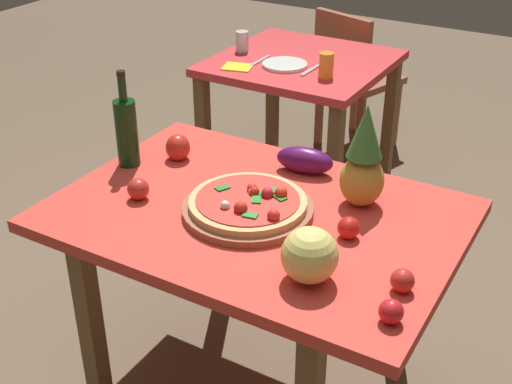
# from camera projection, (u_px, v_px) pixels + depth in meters

# --- Properties ---
(display_table) EXTENTS (1.24, 0.87, 0.75)m
(display_table) POSITION_uv_depth(u_px,v_px,m) (256.00, 235.00, 2.17)
(display_table) COLOR brown
(display_table) RESTS_ON ground_plane
(background_table) EXTENTS (0.83, 0.83, 0.75)m
(background_table) POSITION_uv_depth(u_px,v_px,m) (301.00, 82.00, 3.47)
(background_table) COLOR brown
(background_table) RESTS_ON ground_plane
(dining_chair) EXTENTS (0.51, 0.51, 0.85)m
(dining_chair) POSITION_uv_depth(u_px,v_px,m) (352.00, 73.00, 4.02)
(dining_chair) COLOR #95543B
(dining_chair) RESTS_ON ground_plane
(pizza_board) EXTENTS (0.41, 0.41, 0.02)m
(pizza_board) POSITION_uv_depth(u_px,v_px,m) (248.00, 209.00, 2.10)
(pizza_board) COLOR #95543B
(pizza_board) RESTS_ON display_table
(pizza) EXTENTS (0.36, 0.36, 0.06)m
(pizza) POSITION_uv_depth(u_px,v_px,m) (249.00, 202.00, 2.09)
(pizza) COLOR #E1AA68
(pizza) RESTS_ON pizza_board
(wine_bottle) EXTENTS (0.08, 0.08, 0.34)m
(wine_bottle) POSITION_uv_depth(u_px,v_px,m) (127.00, 131.00, 2.34)
(wine_bottle) COLOR #0F3413
(wine_bottle) RESTS_ON display_table
(pineapple_left) EXTENTS (0.14, 0.14, 0.34)m
(pineapple_left) POSITION_uv_depth(u_px,v_px,m) (363.00, 161.00, 2.08)
(pineapple_left) COLOR #B99037
(pineapple_left) RESTS_ON display_table
(melon) EXTENTS (0.15, 0.15, 0.15)m
(melon) POSITION_uv_depth(u_px,v_px,m) (310.00, 255.00, 1.77)
(melon) COLOR #E1D76B
(melon) RESTS_ON display_table
(bell_pepper) EXTENTS (0.09, 0.09, 0.10)m
(bell_pepper) POSITION_uv_depth(u_px,v_px,m) (178.00, 148.00, 2.41)
(bell_pepper) COLOR red
(bell_pepper) RESTS_ON display_table
(eggplant) EXTENTS (0.21, 0.12, 0.09)m
(eggplant) POSITION_uv_depth(u_px,v_px,m) (305.00, 160.00, 2.32)
(eggplant) COLOR #4F104E
(eggplant) RESTS_ON display_table
(tomato_at_corner) EXTENTS (0.07, 0.07, 0.07)m
(tomato_at_corner) POSITION_uv_depth(u_px,v_px,m) (348.00, 228.00, 1.97)
(tomato_at_corner) COLOR red
(tomato_at_corner) RESTS_ON display_table
(tomato_beside_pepper) EXTENTS (0.06, 0.06, 0.06)m
(tomato_beside_pepper) POSITION_uv_depth(u_px,v_px,m) (402.00, 280.00, 1.75)
(tomato_beside_pepper) COLOR red
(tomato_beside_pepper) RESTS_ON display_table
(tomato_near_board) EXTENTS (0.06, 0.06, 0.06)m
(tomato_near_board) POSITION_uv_depth(u_px,v_px,m) (391.00, 312.00, 1.64)
(tomato_near_board) COLOR red
(tomato_near_board) RESTS_ON display_table
(tomato_by_bottle) EXTENTS (0.07, 0.07, 0.07)m
(tomato_by_bottle) POSITION_uv_depth(u_px,v_px,m) (138.00, 189.00, 2.17)
(tomato_by_bottle) COLOR red
(tomato_by_bottle) RESTS_ON display_table
(drinking_glass_juice) EXTENTS (0.07, 0.07, 0.12)m
(drinking_glass_juice) POSITION_uv_depth(u_px,v_px,m) (326.00, 65.00, 3.15)
(drinking_glass_juice) COLOR orange
(drinking_glass_juice) RESTS_ON background_table
(drinking_glass_water) EXTENTS (0.07, 0.07, 0.10)m
(drinking_glass_water) POSITION_uv_depth(u_px,v_px,m) (242.00, 41.00, 3.50)
(drinking_glass_water) COLOR silver
(drinking_glass_water) RESTS_ON background_table
(dinner_plate) EXTENTS (0.22, 0.22, 0.02)m
(dinner_plate) POSITION_uv_depth(u_px,v_px,m) (285.00, 65.00, 3.31)
(dinner_plate) COLOR white
(dinner_plate) RESTS_ON background_table
(fork_utensil) EXTENTS (0.02, 0.18, 0.01)m
(fork_utensil) POSITION_uv_depth(u_px,v_px,m) (260.00, 61.00, 3.38)
(fork_utensil) COLOR silver
(fork_utensil) RESTS_ON background_table
(knife_utensil) EXTENTS (0.02, 0.18, 0.01)m
(knife_utensil) POSITION_uv_depth(u_px,v_px,m) (311.00, 70.00, 3.25)
(knife_utensil) COLOR silver
(knife_utensil) RESTS_ON background_table
(napkin_folded) EXTENTS (0.17, 0.15, 0.01)m
(napkin_folded) POSITION_uv_depth(u_px,v_px,m) (238.00, 67.00, 3.30)
(napkin_folded) COLOR yellow
(napkin_folded) RESTS_ON background_table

